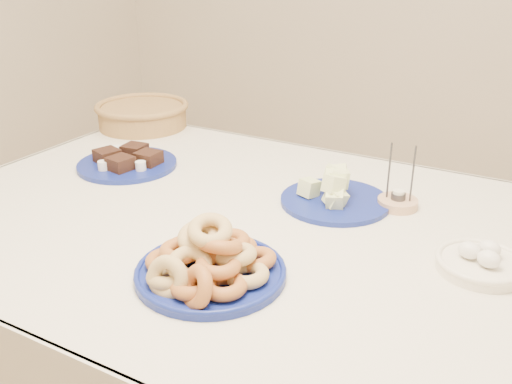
% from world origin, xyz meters
% --- Properties ---
extents(dining_table, '(1.71, 1.11, 0.75)m').
position_xyz_m(dining_table, '(0.00, 0.00, 0.64)').
color(dining_table, brown).
rests_on(dining_table, ground).
extents(donut_platter, '(0.33, 0.33, 0.13)m').
position_xyz_m(donut_platter, '(0.01, -0.26, 0.78)').
color(donut_platter, navy).
rests_on(donut_platter, dining_table).
extents(melon_plate, '(0.29, 0.29, 0.09)m').
position_xyz_m(melon_plate, '(0.09, 0.18, 0.78)').
color(melon_plate, navy).
rests_on(melon_plate, dining_table).
extents(brownie_plate, '(0.34, 0.34, 0.05)m').
position_xyz_m(brownie_plate, '(-0.53, 0.13, 0.77)').
color(brownie_plate, navy).
rests_on(brownie_plate, dining_table).
extents(wicker_basket, '(0.39, 0.39, 0.09)m').
position_xyz_m(wicker_basket, '(-0.74, 0.46, 0.80)').
color(wicker_basket, brown).
rests_on(wicker_basket, dining_table).
extents(candle_holder, '(0.11, 0.11, 0.16)m').
position_xyz_m(candle_holder, '(0.24, 0.24, 0.77)').
color(candle_holder, tan).
rests_on(candle_holder, dining_table).
extents(egg_bowl, '(0.21, 0.21, 0.06)m').
position_xyz_m(egg_bowl, '(0.46, 0.03, 0.77)').
color(egg_bowl, '#EEE5CF').
rests_on(egg_bowl, dining_table).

